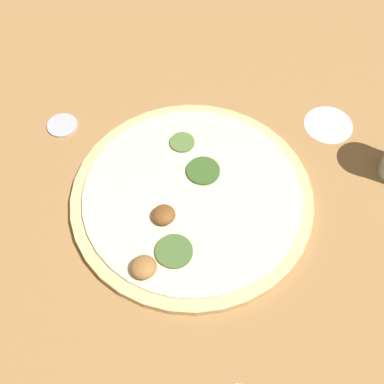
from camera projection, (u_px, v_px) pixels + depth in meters
ground_plane at (192, 200)px, 0.76m from camera, size 3.00×3.00×0.00m
pizza at (191, 198)px, 0.75m from camera, size 0.34×0.34×0.03m
loose_cap at (62, 125)px, 0.83m from camera, size 0.05×0.05×0.01m
flour_patch at (328, 125)px, 0.83m from camera, size 0.08×0.08×0.00m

